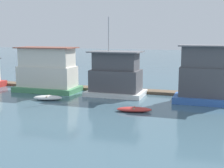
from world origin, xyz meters
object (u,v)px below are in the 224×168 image
object	(u,v)px
dinghy_white	(48,98)
houseboat_white	(116,76)
houseboat_blue	(204,77)
mooring_post_near_left	(38,81)
dinghy_red	(134,109)
houseboat_green	(47,71)

from	to	relation	value
dinghy_white	houseboat_white	bearing A→B (deg)	38.87
houseboat_blue	dinghy_white	bearing A→B (deg)	-165.96
houseboat_blue	mooring_post_near_left	world-z (taller)	houseboat_blue
dinghy_red	mooring_post_near_left	bearing A→B (deg)	150.91
houseboat_blue	dinghy_white	distance (m)	15.17
houseboat_blue	mooring_post_near_left	xyz separation A→B (m)	(-19.17, 2.19, -1.59)
houseboat_green	houseboat_white	xyz separation A→B (m)	(8.08, 0.24, -0.21)
houseboat_white	houseboat_blue	distance (m)	9.00
houseboat_green	dinghy_red	world-z (taller)	houseboat_green
houseboat_blue	dinghy_red	xyz separation A→B (m)	(-5.31, -5.52, -2.22)
houseboat_green	houseboat_blue	xyz separation A→B (m)	(17.03, -0.65, 0.14)
houseboat_blue	dinghy_white	size ratio (longest dim) A/B	1.78
houseboat_blue	mooring_post_near_left	distance (m)	19.36
houseboat_white	mooring_post_near_left	xyz separation A→B (m)	(-10.22, 1.30, -1.24)
houseboat_green	dinghy_red	bearing A→B (deg)	-27.77
mooring_post_near_left	houseboat_blue	bearing A→B (deg)	-6.52
dinghy_white	mooring_post_near_left	bearing A→B (deg)	128.28
dinghy_white	dinghy_red	size ratio (longest dim) A/B	0.99
houseboat_green	mooring_post_near_left	size ratio (longest dim) A/B	4.33
houseboat_green	dinghy_white	bearing A→B (deg)	-60.17
houseboat_green	dinghy_white	size ratio (longest dim) A/B	2.36
dinghy_white	dinghy_red	world-z (taller)	dinghy_white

